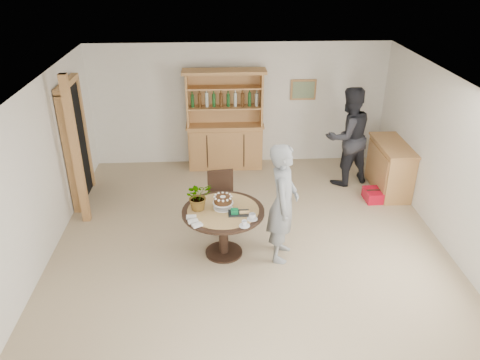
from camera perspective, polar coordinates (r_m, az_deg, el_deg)
name	(u,v)px	position (r m, az deg, el deg)	size (l,w,h in m)	color
ground	(251,257)	(7.10, 1.35, -9.36)	(7.00, 7.00, 0.00)	tan
room_shell	(253,150)	(6.23, 1.54, 3.68)	(6.04, 7.04, 2.52)	white
doorway	(75,142)	(8.66, -19.42, 4.42)	(0.13, 1.10, 2.18)	black
pine_post	(76,152)	(7.83, -19.38, 3.21)	(0.12, 0.12, 2.50)	#AF7849
hutch	(225,135)	(9.61, -1.83, 5.49)	(1.62, 0.54, 2.04)	#B4804C
sideboard	(390,167)	(9.14, 17.82, 1.48)	(0.54, 1.26, 0.94)	#B4804C
dining_table	(223,219)	(6.85, -2.05, -4.76)	(1.20, 1.20, 0.76)	black
dining_chair	(222,196)	(7.60, -2.25, -1.93)	(0.48, 0.48, 0.95)	black
birthday_cake	(223,201)	(6.75, -2.09, -2.53)	(0.30, 0.30, 0.20)	white
flower_vase	(198,196)	(6.71, -5.10, -1.95)	(0.38, 0.33, 0.42)	#3F7233
gift_tray	(238,212)	(6.65, -0.20, -3.95)	(0.30, 0.20, 0.08)	black
coffee_cup_a	(252,217)	(6.52, 1.50, -4.50)	(0.15, 0.15, 0.09)	silver
coffee_cup_b	(244,224)	(6.38, 0.54, -5.37)	(0.15, 0.15, 0.08)	silver
napkins	(194,221)	(6.50, -5.64, -5.01)	(0.24, 0.33, 0.03)	white
teen_boy	(283,203)	(6.67, 5.25, -2.82)	(0.66, 0.43, 1.80)	gray
adult_person	(348,137)	(9.05, 13.00, 5.18)	(0.93, 0.72, 1.90)	black
red_suitcase	(381,195)	(8.90, 16.82, -1.74)	(0.61, 0.42, 0.21)	red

